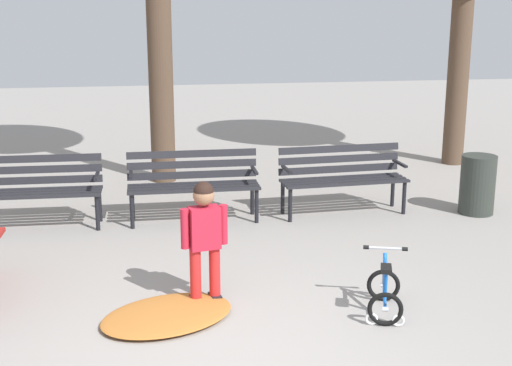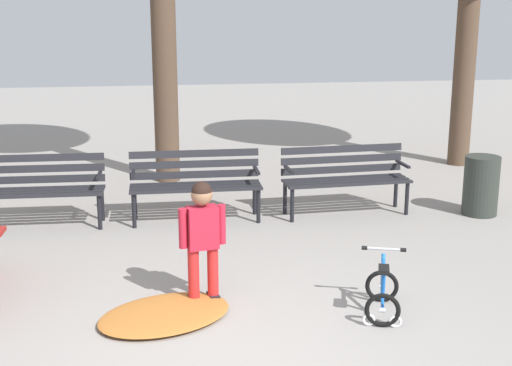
{
  "view_description": "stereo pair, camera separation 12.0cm",
  "coord_description": "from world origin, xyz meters",
  "px_view_note": "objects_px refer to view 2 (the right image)",
  "views": [
    {
      "loc": [
        -0.54,
        -4.82,
        2.67
      ],
      "look_at": [
        0.58,
        2.11,
        0.85
      ],
      "focal_mm": 50.12,
      "sensor_mm": 36.0,
      "label": 1
    },
    {
      "loc": [
        -0.42,
        -4.84,
        2.67
      ],
      "look_at": [
        0.58,
        2.11,
        0.85
      ],
      "focal_mm": 50.12,
      "sensor_mm": 36.0,
      "label": 2
    }
  ],
  "objects_px": {
    "child_standing": "(202,232)",
    "trash_bin": "(481,186)",
    "park_bench_far_left": "(36,184)",
    "park_bench_right": "(345,174)",
    "kids_bicycle": "(382,292)",
    "park_bench_left": "(195,179)"
  },
  "relations": [
    {
      "from": "park_bench_far_left",
      "to": "trash_bin",
      "type": "relative_size",
      "value": 2.14
    },
    {
      "from": "kids_bicycle",
      "to": "child_standing",
      "type": "bearing_deg",
      "value": 162.36
    },
    {
      "from": "park_bench_far_left",
      "to": "trash_bin",
      "type": "distance_m",
      "value": 5.5
    },
    {
      "from": "park_bench_right",
      "to": "child_standing",
      "type": "relative_size",
      "value": 1.44
    },
    {
      "from": "park_bench_left",
      "to": "park_bench_right",
      "type": "bearing_deg",
      "value": 0.36
    },
    {
      "from": "kids_bicycle",
      "to": "trash_bin",
      "type": "xyz_separation_m",
      "value": [
        2.16,
        2.7,
        0.18
      ]
    },
    {
      "from": "child_standing",
      "to": "park_bench_right",
      "type": "bearing_deg",
      "value": 51.94
    },
    {
      "from": "child_standing",
      "to": "trash_bin",
      "type": "xyz_separation_m",
      "value": [
        3.67,
        2.21,
        -0.29
      ]
    },
    {
      "from": "park_bench_far_left",
      "to": "park_bench_right",
      "type": "height_order",
      "value": "same"
    },
    {
      "from": "trash_bin",
      "to": "child_standing",
      "type": "bearing_deg",
      "value": -148.91
    },
    {
      "from": "park_bench_right",
      "to": "kids_bicycle",
      "type": "height_order",
      "value": "park_bench_right"
    },
    {
      "from": "kids_bicycle",
      "to": "park_bench_far_left",
      "type": "bearing_deg",
      "value": 137.73
    },
    {
      "from": "park_bench_right",
      "to": "trash_bin",
      "type": "distance_m",
      "value": 1.73
    },
    {
      "from": "trash_bin",
      "to": "kids_bicycle",
      "type": "bearing_deg",
      "value": -128.65
    },
    {
      "from": "park_bench_right",
      "to": "kids_bicycle",
      "type": "bearing_deg",
      "value": -98.77
    },
    {
      "from": "park_bench_far_left",
      "to": "kids_bicycle",
      "type": "bearing_deg",
      "value": -42.27
    },
    {
      "from": "child_standing",
      "to": "park_bench_left",
      "type": "bearing_deg",
      "value": 88.02
    },
    {
      "from": "child_standing",
      "to": "kids_bicycle",
      "type": "bearing_deg",
      "value": -17.64
    },
    {
      "from": "park_bench_right",
      "to": "trash_bin",
      "type": "bearing_deg",
      "value": -10.54
    },
    {
      "from": "park_bench_far_left",
      "to": "park_bench_left",
      "type": "xyz_separation_m",
      "value": [
        1.9,
        -0.02,
        0.0
      ]
    },
    {
      "from": "child_standing",
      "to": "trash_bin",
      "type": "distance_m",
      "value": 4.3
    },
    {
      "from": "park_bench_left",
      "to": "kids_bicycle",
      "type": "distance_m",
      "value": 3.34
    }
  ]
}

